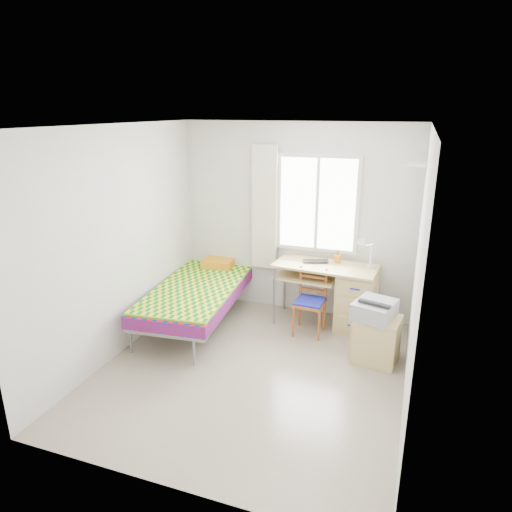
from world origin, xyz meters
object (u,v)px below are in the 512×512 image
Objects in this scene: desk at (351,295)px; printer at (375,309)px; cabinet at (376,339)px; bed at (201,289)px; chair at (311,297)px.

desk reaches higher than printer.
bed is at bearing -178.71° from cabinet.
desk reaches higher than cabinet.
cabinet is 0.37m from printer.
desk is 0.85m from printer.
desk is at bearing 125.50° from cabinet.
printer is (2.27, -0.25, 0.17)m from bed.
chair is at bearing 167.35° from printer.
chair is (-0.46, -0.31, 0.03)m from desk.
desk is at bearing 9.49° from bed.
bed reaches higher than cabinet.
cabinet is (0.40, -0.75, -0.18)m from desk.
chair is 1.56× the size of cabinet.
printer is (-0.04, -0.00, 0.36)m from cabinet.
printer is (0.35, -0.75, 0.18)m from desk.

